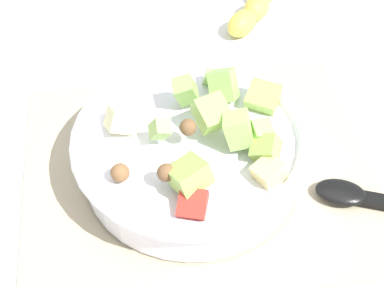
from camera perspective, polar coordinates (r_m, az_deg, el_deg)
The scene contains 4 objects.
ground_plane at distance 0.66m, azimuth 0.63°, elevation -2.83°, with size 2.40×2.40×0.00m, color silver.
placemat at distance 0.66m, azimuth 0.63°, elevation -2.67°, with size 0.40×0.33×0.01m, color tan.
salad_bowl at distance 0.63m, azimuth 0.10°, elevation -0.41°, with size 0.27×0.27×0.10m.
banana_whole at distance 0.89m, azimuth 6.35°, elevation 13.58°, with size 0.11×0.14×0.04m.
Camera 1 is at (-0.07, -0.41, 0.51)m, focal length 52.77 mm.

